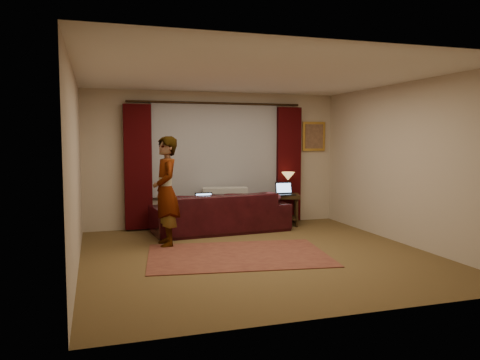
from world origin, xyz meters
name	(u,v)px	position (x,y,z in m)	size (l,w,h in m)	color
floor	(258,255)	(0.00, 0.00, -0.01)	(5.00, 5.00, 0.01)	brown
ceiling	(258,75)	(0.00, 0.00, 2.60)	(5.00, 5.00, 0.02)	silver
wall_back	(215,159)	(0.00, 2.50, 1.30)	(5.00, 0.02, 2.60)	#C1B099
wall_front	(347,182)	(0.00, -2.50, 1.30)	(5.00, 0.02, 2.60)	#C1B099
wall_left	(75,170)	(-2.50, 0.00, 1.30)	(0.02, 5.00, 2.60)	#C1B099
wall_right	(405,164)	(2.50, 0.00, 1.30)	(0.02, 5.00, 2.60)	#C1B099
sheer_curtain	(216,149)	(0.00, 2.44, 1.50)	(2.50, 0.05, 1.80)	#919199
drape_left	(138,167)	(-1.50, 2.39, 1.18)	(0.50, 0.14, 2.30)	#300406
drape_right	(288,164)	(1.50, 2.39, 1.18)	(0.50, 0.14, 2.30)	#300406
curtain_rod	(217,103)	(0.00, 2.39, 2.38)	(0.04, 0.04, 3.40)	black
picture_frame	(314,136)	(2.10, 2.47, 1.75)	(0.50, 0.04, 0.60)	gold
sofa	(220,205)	(-0.07, 1.84, 0.50)	(2.47, 1.07, 1.00)	black
throw_blanket	(225,176)	(0.08, 2.10, 1.00)	(0.84, 0.34, 0.10)	#A19F9A
clothing_pile	(268,198)	(0.81, 1.71, 0.60)	(0.49, 0.37, 0.21)	brown
laptop_sofa	(206,200)	(-0.39, 1.64, 0.62)	(0.32, 0.35, 0.24)	black
area_rug	(238,255)	(-0.29, 0.04, 0.01)	(2.59, 1.73, 0.01)	brown
end_table	(285,210)	(1.32, 2.08, 0.31)	(0.53, 0.53, 0.61)	black
tiffany_lamp	(288,183)	(1.40, 2.16, 0.83)	(0.27, 0.27, 0.43)	olive
laptop_table	(286,189)	(1.26, 1.94, 0.74)	(0.34, 0.37, 0.24)	black
person	(166,191)	(-1.19, 1.00, 0.87)	(0.51, 0.51, 1.74)	#A19F9A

